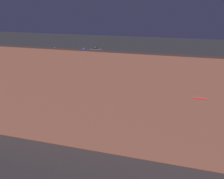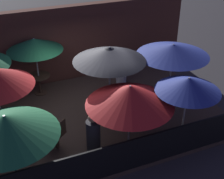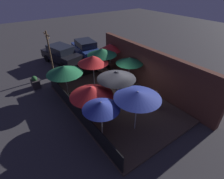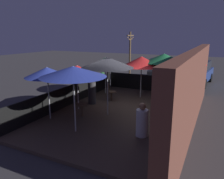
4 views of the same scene
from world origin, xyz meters
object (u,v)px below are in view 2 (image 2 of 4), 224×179
object	(u,v)px
patio_chair_0	(142,116)
patron_1	(93,137)
patio_umbrella_4	(173,50)
patron_0	(121,71)
patio_umbrella_2	(34,44)
patio_chair_1	(58,133)
dining_table_2	(39,79)
patio_umbrella_5	(6,126)
patio_umbrella_3	(188,84)
patio_umbrella_7	(109,54)
patio_umbrella_6	(130,95)

from	to	relation	value
patio_chair_0	patron_1	xyz separation A→B (m)	(-1.68, -0.45, 0.08)
patio_umbrella_4	patron_0	world-z (taller)	patio_umbrella_4
patio_umbrella_2	patio_chair_1	world-z (taller)	patio_umbrella_2
patron_1	patron_0	bearing A→B (deg)	-67.14
dining_table_2	patron_1	size ratio (longest dim) A/B	0.60
dining_table_2	patio_chair_0	bearing A→B (deg)	-54.94
patio_chair_0	patron_1	bearing A→B (deg)	69.83
patio_umbrella_5	dining_table_2	size ratio (longest dim) A/B	2.89
patio_umbrella_4	dining_table_2	xyz separation A→B (m)	(-3.67, 2.66, -1.57)
patio_umbrella_3	patio_umbrella_7	bearing A→B (deg)	126.71
patio_chair_1	patio_umbrella_4	bearing A→B (deg)	-121.09
dining_table_2	patio_chair_1	distance (m)	3.21
patio_chair_0	patio_umbrella_6	bearing A→B (deg)	94.45
patio_umbrella_6	patio_umbrella_7	world-z (taller)	patio_umbrella_7
patio_umbrella_4	patio_umbrella_2	bearing A→B (deg)	144.09
patio_umbrella_4	patron_0	bearing A→B (deg)	107.47
patio_chair_1	patron_0	distance (m)	4.15
patio_chair_0	patio_chair_1	world-z (taller)	patio_chair_0
patio_umbrella_2	patio_umbrella_4	world-z (taller)	patio_umbrella_4
patio_umbrella_3	patio_umbrella_4	world-z (taller)	patio_umbrella_4
patio_umbrella_6	patio_umbrella_3	bearing A→B (deg)	-13.30
patio_umbrella_7	patron_0	xyz separation A→B (m)	(1.27, 1.94, -1.71)
patio_umbrella_2	patio_umbrella_4	xyz separation A→B (m)	(3.67, -2.66, 0.25)
patio_umbrella_4	patio_umbrella_6	distance (m)	2.44
patio_umbrella_7	patio_chair_1	size ratio (longest dim) A/B	2.57
patio_umbrella_3	patron_0	bearing A→B (deg)	92.08
patio_umbrella_2	patio_umbrella_6	size ratio (longest dim) A/B	0.91
patron_1	patio_umbrella_4	bearing A→B (deg)	-101.60
patio_umbrella_7	patron_0	world-z (taller)	patio_umbrella_7
patio_umbrella_5	patio_umbrella_6	xyz separation A→B (m)	(3.03, 0.20, -0.07)
patio_umbrella_4	patio_umbrella_7	world-z (taller)	patio_umbrella_7
patio_umbrella_6	patron_0	bearing A→B (deg)	68.85
patio_umbrella_5	patio_chair_0	size ratio (longest dim) A/B	2.42
patio_umbrella_2	patio_umbrella_4	bearing A→B (deg)	-35.91
patron_0	patron_1	size ratio (longest dim) A/B	0.87
patio_umbrella_2	patio_umbrella_6	distance (m)	4.27
patio_umbrella_6	patio_chair_1	size ratio (longest dim) A/B	2.43
patio_umbrella_2	patio_umbrella_3	world-z (taller)	patio_umbrella_3
patio_umbrella_5	patio_umbrella_7	bearing A→B (deg)	29.22
patio_umbrella_7	patron_0	bearing A→B (deg)	56.79
dining_table_2	patron_1	xyz separation A→B (m)	(0.67, -3.80, 0.04)
dining_table_2	patio_chair_0	distance (m)	4.10
dining_table_2	patio_chair_1	bearing A→B (deg)	-92.36
patio_chair_0	patio_chair_1	distance (m)	2.49
patio_umbrella_7	patio_chair_1	xyz separation A→B (m)	(-1.85, -0.80, -1.70)
patio_umbrella_2	patio_umbrella_5	world-z (taller)	patio_umbrella_2
patio_umbrella_5	patio_umbrella_6	world-z (taller)	patio_umbrella_5
dining_table_2	patio_chair_0	world-z (taller)	patio_chair_0
patio_umbrella_4	patron_0	xyz separation A→B (m)	(-0.69, 2.19, -1.62)
patio_umbrella_2	patron_0	xyz separation A→B (m)	(2.98, -0.47, -1.37)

